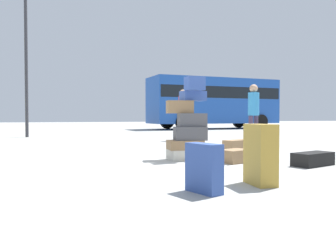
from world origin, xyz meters
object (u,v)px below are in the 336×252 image
object	(u,v)px
lamp_post	(26,19)
parked_bus	(214,100)
suitcase_brown_foreground_far	(235,156)
person_tourist_with_camera	(183,110)
person_bearded_onlooker	(254,109)
suitcase_black_behind_tower	(313,159)
suitcase_tower	(188,127)
suitcase_tan_right_side	(260,154)
suitcase_navy_white_trunk	(204,168)
suitcase_brown_left_side	(238,147)

from	to	relation	value
lamp_post	parked_bus	bearing A→B (deg)	30.59
suitcase_brown_foreground_far	lamp_post	bearing A→B (deg)	95.65
person_tourist_with_camera	lamp_post	bearing A→B (deg)	-114.68
person_bearded_onlooker	suitcase_brown_foreground_far	bearing A→B (deg)	34.56
suitcase_black_behind_tower	suitcase_tower	bearing A→B (deg)	122.59
suitcase_tower	suitcase_tan_right_side	world-z (taller)	suitcase_tower
suitcase_tower	suitcase_navy_white_trunk	size ratio (longest dim) A/B	2.93
suitcase_tan_right_side	suitcase_tower	bearing A→B (deg)	92.62
lamp_post	suitcase_tan_right_side	bearing A→B (deg)	-70.34
person_tourist_with_camera	suitcase_brown_left_side	bearing A→B (deg)	6.81
suitcase_brown_left_side	person_bearded_onlooker	distance (m)	2.18
suitcase_tan_right_side	suitcase_black_behind_tower	xyz separation A→B (m)	(1.66, 1.16, -0.25)
suitcase_black_behind_tower	person_bearded_onlooker	size ratio (longest dim) A/B	0.45
suitcase_tower	suitcase_tan_right_side	bearing A→B (deg)	-89.03
suitcase_black_behind_tower	suitcase_brown_left_side	bearing A→B (deg)	79.01
suitcase_brown_left_side	suitcase_brown_foreground_far	bearing A→B (deg)	-143.12
suitcase_tan_right_side	suitcase_navy_white_trunk	world-z (taller)	suitcase_tan_right_side
suitcase_tower	suitcase_black_behind_tower	size ratio (longest dim) A/B	2.06
suitcase_brown_left_side	parked_bus	distance (m)	14.62
person_bearded_onlooker	parked_bus	bearing A→B (deg)	-129.21
suitcase_tan_right_side	suitcase_black_behind_tower	bearing A→B (deg)	36.53
parked_bus	suitcase_navy_white_trunk	bearing A→B (deg)	-119.55
suitcase_tan_right_side	suitcase_navy_white_trunk	distance (m)	0.84
person_bearded_onlooker	person_tourist_with_camera	world-z (taller)	person_tourist_with_camera
person_tourist_with_camera	parked_bus	xyz separation A→B (m)	(5.18, 9.46, 0.82)
suitcase_navy_white_trunk	lamp_post	xyz separation A→B (m)	(-2.99, 10.82, 4.24)
suitcase_tower	suitcase_black_behind_tower	distance (m)	2.23
suitcase_tower	suitcase_tan_right_side	distance (m)	2.52
suitcase_tan_right_side	person_bearded_onlooker	world-z (taller)	person_bearded_onlooker
suitcase_brown_left_side	suitcase_navy_white_trunk	distance (m)	4.06
suitcase_brown_left_side	suitcase_tower	bearing A→B (deg)	-177.17
suitcase_tan_right_side	suitcase_navy_white_trunk	bearing A→B (deg)	-163.42
suitcase_tan_right_side	person_bearded_onlooker	bearing A→B (deg)	62.86
parked_bus	lamp_post	xyz separation A→B (m)	(-10.40, -6.15, 2.68)
suitcase_tower	parked_bus	bearing A→B (deg)	64.97
suitcase_tower	person_tourist_with_camera	xyz separation A→B (m)	(1.48, 4.79, 0.40)
suitcase_tower	parked_bus	world-z (taller)	parked_bus
suitcase_brown_foreground_far	person_bearded_onlooker	size ratio (longest dim) A/B	0.31
suitcase_brown_left_side	suitcase_black_behind_tower	size ratio (longest dim) A/B	0.98
suitcase_brown_foreground_far	suitcase_navy_white_trunk	bearing A→B (deg)	-145.30
person_bearded_onlooker	parked_bus	world-z (taller)	parked_bus
suitcase_tan_right_side	person_bearded_onlooker	size ratio (longest dim) A/B	0.43
suitcase_brown_left_side	suitcase_tan_right_side	size ratio (longest dim) A/B	1.02
suitcase_black_behind_tower	lamp_post	bearing A→B (deg)	101.02
suitcase_brown_foreground_far	lamp_post	size ratio (longest dim) A/B	0.07
suitcase_navy_white_trunk	suitcase_tower	bearing A→B (deg)	54.07
suitcase_brown_foreground_far	person_tourist_with_camera	xyz separation A→B (m)	(0.83, 5.44, 0.89)
suitcase_brown_foreground_far	suitcase_tower	bearing A→B (deg)	113.97
suitcase_navy_white_trunk	suitcase_brown_foreground_far	world-z (taller)	suitcase_navy_white_trunk
suitcase_black_behind_tower	person_tourist_with_camera	world-z (taller)	person_tourist_with_camera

